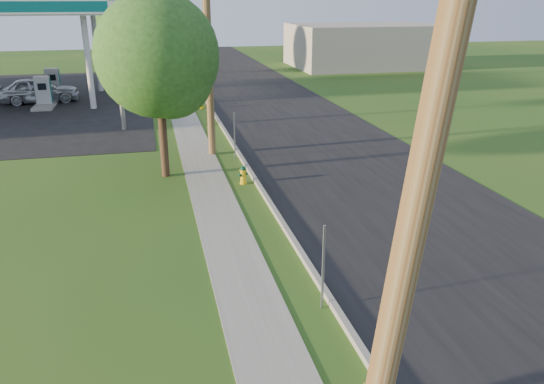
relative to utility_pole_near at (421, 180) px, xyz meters
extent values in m
cube|color=black|center=(5.10, 11.00, -4.79)|extent=(8.00, 120.00, 0.02)
cube|color=gray|center=(1.10, 11.00, -4.73)|extent=(0.15, 120.00, 0.15)
cube|color=gray|center=(-0.65, 11.00, -4.79)|extent=(1.50, 120.00, 0.03)
cylinder|color=brown|center=(0.00, 0.00, -0.05)|extent=(1.31, 0.32, 9.48)
cylinder|color=brown|center=(0.00, 18.00, 0.10)|extent=(0.32, 0.32, 9.80)
cylinder|color=brown|center=(0.00, 36.00, -0.05)|extent=(0.49, 0.32, 9.50)
cube|color=gray|center=(0.85, 5.20, -3.80)|extent=(0.05, 0.04, 2.00)
cube|color=gray|center=(0.85, 17.00, -3.80)|extent=(0.05, 0.04, 2.00)
cube|color=gray|center=(0.85, 29.20, -3.80)|extent=(0.05, 0.04, 2.00)
cylinder|color=silver|center=(-5.90, 29.70, -2.05)|extent=(0.36, 0.36, 5.50)
cylinder|color=silver|center=(-5.90, 36.30, -2.05)|extent=(0.36, 0.36, 5.50)
cube|color=gray|center=(-8.90, 31.00, -4.71)|extent=(1.20, 3.20, 0.18)
cube|color=#9EA0A3|center=(-8.90, 31.00, -3.75)|extent=(0.90, 0.50, 1.70)
cube|color=#065A5C|center=(-8.90, 31.00, -3.75)|extent=(0.94, 0.40, 1.50)
cube|color=black|center=(-8.90, 30.73, -3.50)|extent=(0.50, 0.02, 0.40)
cube|color=gray|center=(-8.90, 35.00, -4.71)|extent=(1.20, 3.20, 0.18)
cube|color=#9EA0A3|center=(-8.90, 35.00, -3.75)|extent=(0.90, 0.50, 1.70)
cube|color=#065A5C|center=(-8.90, 35.00, -3.75)|extent=(0.94, 0.40, 1.50)
cube|color=black|center=(-8.90, 34.73, -3.50)|extent=(0.50, 0.02, 0.40)
cylinder|color=gray|center=(-3.90, 23.50, -2.30)|extent=(0.24, 0.24, 5.00)
cube|color=silver|center=(-3.90, 23.50, 1.00)|extent=(0.30, 2.00, 2.00)
cube|color=gray|center=(18.60, 46.00, -2.80)|extent=(14.00, 10.00, 4.00)
cylinder|color=#372619|center=(-2.12, 15.38, -3.06)|extent=(0.30, 0.30, 3.48)
sphere|color=#264B1B|center=(-2.12, 15.38, -0.28)|extent=(4.45, 4.45, 4.45)
sphere|color=#264B1B|center=(-1.72, 15.08, -0.98)|extent=(3.06, 3.06, 3.06)
cylinder|color=#372619|center=(-4.02, 43.79, -2.97)|extent=(0.30, 0.30, 3.67)
sphere|color=#264B1B|center=(-4.02, 43.79, -0.03)|extent=(4.70, 4.70, 4.70)
sphere|color=#264B1B|center=(-3.62, 43.49, -0.76)|extent=(3.23, 3.23, 3.23)
cylinder|color=black|center=(0.58, 1.87, -4.00)|extent=(0.06, 0.06, 0.07)
cylinder|color=yellow|center=(0.63, 13.81, -4.78)|extent=(0.26, 0.26, 0.06)
cylinder|color=yellow|center=(0.63, 13.81, -4.52)|extent=(0.21, 0.21, 0.56)
cylinder|color=yellow|center=(0.63, 13.81, -4.28)|extent=(0.26, 0.26, 0.04)
sphere|color=#09341D|center=(0.63, 13.81, -4.24)|extent=(0.21, 0.21, 0.21)
cylinder|color=#09341D|center=(0.63, 13.81, -4.13)|extent=(0.05, 0.05, 0.06)
cylinder|color=#09341D|center=(0.67, 13.69, -4.45)|extent=(0.13, 0.14, 0.10)
cylinder|color=#09341D|center=(0.50, 13.77, -4.45)|extent=(0.12, 0.11, 0.08)
cylinder|color=#09341D|center=(0.75, 13.86, -4.45)|extent=(0.12, 0.11, 0.08)
cylinder|color=#E8CB00|center=(0.59, 28.29, -4.77)|extent=(0.28, 0.28, 0.06)
cylinder|color=#E8CB00|center=(0.59, 28.29, -4.50)|extent=(0.22, 0.22, 0.61)
cylinder|color=#E8CB00|center=(0.59, 28.29, -4.24)|extent=(0.28, 0.28, 0.04)
sphere|color=#053B19|center=(0.59, 28.29, -4.20)|extent=(0.23, 0.23, 0.23)
cylinder|color=#053B19|center=(0.59, 28.29, -4.08)|extent=(0.05, 0.05, 0.06)
cylinder|color=#053B19|center=(0.59, 28.15, -4.42)|extent=(0.11, 0.12, 0.11)
cylinder|color=#053B19|center=(0.45, 28.29, -4.42)|extent=(0.10, 0.09, 0.09)
cylinder|color=#053B19|center=(0.73, 28.29, -4.42)|extent=(0.10, 0.09, 0.09)
imported|color=#B4B7BC|center=(-9.45, 32.51, -3.97)|extent=(5.08, 2.58, 1.66)
camera|label=1|loc=(-2.52, -4.42, 1.68)|focal=35.00mm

